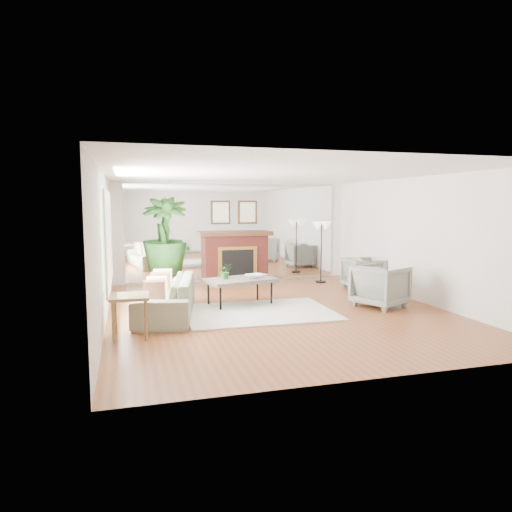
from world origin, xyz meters
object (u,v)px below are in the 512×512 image
object	(u,v)px
sofa	(166,296)
side_table	(130,302)
armchair_back	(363,273)
potted_ficus	(165,239)
fireplace	(236,256)
coffee_table	(240,281)
floor_lamp	(322,231)
armchair_front	(380,286)

from	to	relation	value
sofa	side_table	world-z (taller)	sofa
armchair_back	potted_ficus	size ratio (longest dim) A/B	0.37
fireplace	side_table	size ratio (longest dim) A/B	3.24
coffee_table	potted_ficus	world-z (taller)	potted_ficus
coffee_table	armchair_back	distance (m)	3.28
floor_lamp	coffee_table	bearing A→B (deg)	-142.23
side_table	armchair_back	bearing A→B (deg)	26.21
fireplace	potted_ficus	xyz separation A→B (m)	(-1.76, -0.16, 0.48)
potted_ficus	sofa	bearing A→B (deg)	-94.53
armchair_front	potted_ficus	world-z (taller)	potted_ficus
potted_ficus	side_table	bearing A→B (deg)	-101.53
coffee_table	armchair_front	size ratio (longest dim) A/B	1.66
side_table	potted_ficus	distance (m)	4.32
sofa	floor_lamp	world-z (taller)	floor_lamp
armchair_back	floor_lamp	bearing A→B (deg)	29.27
sofa	side_table	xyz separation A→B (m)	(-0.62, -1.25, 0.19)
sofa	armchair_front	world-z (taller)	armchair_front
fireplace	floor_lamp	world-z (taller)	fireplace
coffee_table	armchair_front	distance (m)	2.69
coffee_table	armchair_front	bearing A→B (deg)	-18.01
sofa	armchair_front	bearing A→B (deg)	94.45
armchair_front	coffee_table	bearing A→B (deg)	46.10
sofa	potted_ficus	bearing A→B (deg)	-174.16
coffee_table	side_table	bearing A→B (deg)	-141.09
sofa	armchair_back	distance (m)	4.78
sofa	floor_lamp	bearing A→B (deg)	131.35
potted_ficus	coffee_table	bearing A→B (deg)	-64.38
sofa	armchair_back	xyz separation A→B (m)	(4.60, 1.32, 0.03)
floor_lamp	armchair_front	bearing A→B (deg)	-90.52
fireplace	floor_lamp	size ratio (longest dim) A/B	1.34
armchair_front	floor_lamp	xyz separation A→B (m)	(0.03, 2.83, 0.90)
coffee_table	sofa	size ratio (longest dim) A/B	0.63
armchair_front	side_table	world-z (taller)	armchair_front
armchair_back	armchair_front	xyz separation A→B (m)	(-0.60, -1.73, 0.04)
armchair_back	sofa	bearing A→B (deg)	107.86
coffee_table	armchair_back	size ratio (longest dim) A/B	1.83
armchair_front	floor_lamp	size ratio (longest dim) A/B	0.58
fireplace	coffee_table	world-z (taller)	fireplace
armchair_back	armchair_front	world-z (taller)	armchair_front
coffee_table	side_table	xyz separation A→B (m)	(-2.07, -1.67, 0.05)
fireplace	floor_lamp	distance (m)	2.24
armchair_front	side_table	bearing A→B (deg)	74.38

